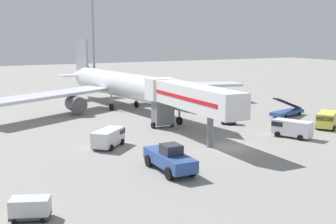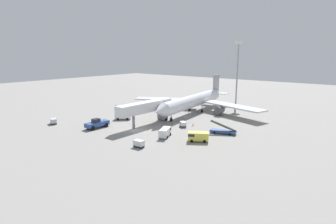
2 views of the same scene
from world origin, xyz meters
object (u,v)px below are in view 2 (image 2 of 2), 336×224
(airplane_at_gate, at_px, (195,101))
(apron_light_mast, at_px, (238,60))
(safety_cone_alpha, at_px, (193,125))
(pushback_tug, at_px, (97,124))
(ground_crew_worker_foreground, at_px, (116,107))
(service_van_far_left, at_px, (165,132))
(baggage_cart_far_right, at_px, (53,121))
(service_van_outer_left, at_px, (197,136))
(baggage_cart_near_right, at_px, (183,124))
(baggage_cart_near_left, at_px, (139,143))
(service_van_far_center, at_px, (123,116))
(jet_bridge, at_px, (148,107))
(belt_loader_truck, at_px, (223,131))

(airplane_at_gate, relative_size, apron_light_mast, 1.97)
(safety_cone_alpha, bearing_deg, pushback_tug, -136.52)
(ground_crew_worker_foreground, xyz_separation_m, apron_light_mast, (27.55, 38.08, 15.83))
(service_van_far_left, xyz_separation_m, apron_light_mast, (-6.96, 53.00, 15.54))
(apron_light_mast, bearing_deg, safety_cone_alpha, -80.88)
(baggage_cart_far_right, bearing_deg, ground_crew_worker_foreground, 95.45)
(service_van_outer_left, relative_size, ground_crew_worker_foreground, 2.90)
(baggage_cart_far_right, xyz_separation_m, baggage_cart_near_right, (30.18, 19.96, -0.04))
(baggage_cart_near_right, relative_size, apron_light_mast, 0.10)
(baggage_cart_near_left, bearing_deg, baggage_cart_near_right, 97.02)
(baggage_cart_near_left, bearing_deg, service_van_outer_left, 55.98)
(service_van_far_center, bearing_deg, service_van_far_left, -15.69)
(safety_cone_alpha, bearing_deg, baggage_cart_near_right, -119.14)
(airplane_at_gate, distance_m, service_van_far_center, 24.87)
(service_van_far_center, height_order, baggage_cart_near_left, service_van_far_center)
(jet_bridge, relative_size, apron_light_mast, 0.79)
(baggage_cart_near_left, bearing_deg, ground_crew_worker_foreground, 145.29)
(service_van_far_left, relative_size, safety_cone_alpha, 7.37)
(baggage_cart_near_left, relative_size, ground_crew_worker_foreground, 1.34)
(service_van_far_left, xyz_separation_m, service_van_outer_left, (7.87, 1.78, 0.02))
(airplane_at_gate, xyz_separation_m, service_van_far_center, (-10.97, -22.14, -2.81))
(service_van_far_left, relative_size, baggage_cart_near_right, 2.01)
(baggage_cart_near_right, bearing_deg, apron_light_mast, 96.63)
(baggage_cart_far_right, xyz_separation_m, apron_light_mast, (25.18, 63.00, 15.90))
(service_van_outer_left, relative_size, safety_cone_alpha, 7.36)
(airplane_at_gate, xyz_separation_m, service_van_far_left, (9.90, -28.00, -2.74))
(airplane_at_gate, xyz_separation_m, belt_loader_truck, (19.36, -17.11, -3.16))
(pushback_tug, height_order, baggage_cart_far_right, pushback_tug)
(service_van_far_center, xyz_separation_m, service_van_far_left, (20.87, -5.86, 0.07))
(belt_loader_truck, distance_m, service_van_far_center, 30.75)
(baggage_cart_far_right, bearing_deg, apron_light_mast, 68.22)
(service_van_far_left, relative_size, ground_crew_worker_foreground, 2.90)
(baggage_cart_near_right, bearing_deg, ground_crew_worker_foreground, 171.34)
(service_van_far_center, bearing_deg, jet_bridge, 0.96)
(baggage_cart_near_right, bearing_deg, airplane_at_gate, 113.77)
(airplane_at_gate, relative_size, service_van_outer_left, 9.58)
(service_van_far_center, relative_size, baggage_cart_near_right, 1.91)
(service_van_far_center, bearing_deg, safety_cone_alpha, 18.33)
(baggage_cart_near_right, distance_m, apron_light_mast, 46.16)
(pushback_tug, xyz_separation_m, safety_cone_alpha, (18.63, 17.67, -0.84))
(pushback_tug, height_order, service_van_far_left, pushback_tug)
(jet_bridge, bearing_deg, safety_cone_alpha, 31.89)
(airplane_at_gate, height_order, baggage_cart_far_right, airplane_at_gate)
(jet_bridge, relative_size, service_van_far_center, 4.01)
(apron_light_mast, bearing_deg, belt_loader_truck, -68.70)
(baggage_cart_far_right, relative_size, baggage_cart_near_right, 1.19)
(baggage_cart_far_right, bearing_deg, baggage_cart_near_left, 1.27)
(jet_bridge, height_order, pushback_tug, jet_bridge)
(pushback_tug, xyz_separation_m, service_van_far_center, (-1.76, 10.91, -0.06))
(airplane_at_gate, bearing_deg, service_van_far_center, -116.36)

